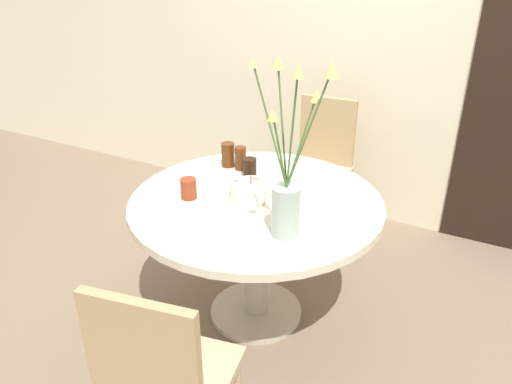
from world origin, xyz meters
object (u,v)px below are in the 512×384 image
drink_glass_0 (250,168)px  drink_glass_1 (228,155)px  side_plate (212,181)px  chair_near_front (321,160)px  flower_vase (287,190)px  drink_glass_3 (189,189)px  drink_glass_2 (241,158)px  birthday_cake (251,191)px  chair_far_back (163,378)px

drink_glass_0 → drink_glass_1: 0.19m
side_plate → drink_glass_1: size_ratio=1.38×
drink_glass_0 → drink_glass_1: bearing=157.9°
chair_near_front → drink_glass_1: 0.82m
flower_vase → side_plate: 0.68m
drink_glass_3 → chair_near_front: bearing=77.4°
chair_near_front → drink_glass_2: bearing=-108.0°
drink_glass_0 → drink_glass_1: drink_glass_1 is taller
flower_vase → drink_glass_2: 0.75m
birthday_cake → side_plate: (-0.27, 0.06, -0.03)m
chair_far_back → flower_vase: size_ratio=1.23×
drink_glass_0 → drink_glass_3: 0.39m
chair_far_back → drink_glass_2: size_ratio=7.13×
drink_glass_2 → drink_glass_3: bearing=-97.2°
chair_far_back → side_plate: 1.18m
chair_far_back → side_plate: (-0.48, 1.07, 0.18)m
drink_glass_0 → drink_glass_2: size_ratio=0.81×
flower_vase → side_plate: (-0.57, 0.31, -0.21)m
drink_glass_2 → drink_glass_3: 0.43m
birthday_cake → drink_glass_0: 0.24m
chair_far_back → flower_vase: (0.09, 0.76, 0.39)m
drink_glass_3 → drink_glass_2: bearing=82.8°
flower_vase → drink_glass_2: bearing=135.0°
flower_vase → side_plate: flower_vase is taller
chair_near_front → side_plate: chair_near_front is taller
chair_far_back → side_plate: chair_far_back is taller
birthday_cake → flower_vase: 0.43m
chair_far_back → side_plate: size_ratio=4.96×
drink_glass_0 → chair_far_back: bearing=-74.8°
chair_near_front → side_plate: 0.99m
chair_near_front → flower_vase: bearing=-78.3°
flower_vase → drink_glass_2: flower_vase is taller
chair_near_front → flower_vase: 1.35m
drink_glass_0 → side_plate: bearing=-135.3°
birthday_cake → flower_vase: (0.31, -0.25, 0.18)m
flower_vase → drink_glass_2: (-0.52, 0.52, -0.15)m
chair_far_back → drink_glass_2: chair_far_back is taller
birthday_cake → chair_near_front: bearing=90.6°
flower_vase → drink_glass_0: bearing=133.1°
chair_near_front → drink_glass_0: bearing=-100.3°
chair_far_back → flower_vase: bearing=-107.2°
chair_near_front → chair_far_back: size_ratio=1.00×
chair_near_front → drink_glass_2: size_ratio=7.13×
side_plate → drink_glass_2: drink_glass_2 is taller
drink_glass_3 → chair_far_back: bearing=-60.8°
chair_far_back → drink_glass_2: (-0.42, 1.28, 0.24)m
flower_vase → drink_glass_0: (-0.43, 0.45, -0.16)m
side_plate → drink_glass_0: size_ratio=1.78×
chair_near_front → drink_glass_2: 0.80m
drink_glass_2 → chair_far_back: bearing=-71.7°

